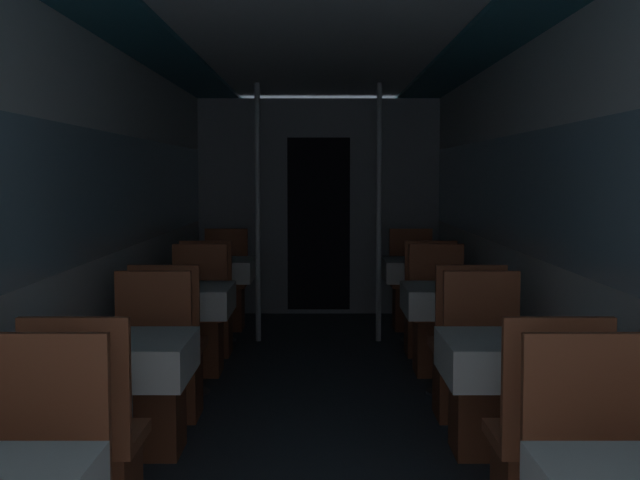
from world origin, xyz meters
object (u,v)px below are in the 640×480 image
Objects in this scene: dining_table_right_3 at (418,273)px; support_pole_right_3 at (378,213)px; chair_left_near_2 at (168,370)px; chair_right_far_2 at (437,333)px; chair_right_far_1 at (484,397)px; chair_right_near_1 at (543,476)px; chair_left_near_3 at (207,319)px; chair_right_far_3 at (411,298)px; chair_left_far_2 at (196,333)px; dining_table_left_1 at (120,363)px; chair_right_near_2 at (464,370)px; chair_left_near_1 at (87,476)px; chair_left_far_1 at (147,397)px; dining_table_left_3 at (216,273)px; chair_left_far_3 at (223,298)px; dining_table_right_1 at (510,363)px; chair_right_near_3 at (426,319)px; support_pole_left_3 at (256,213)px; dining_table_left_2 at (183,304)px; dining_table_right_2 at (450,304)px.

support_pole_right_3 is (-0.35, 0.00, 0.51)m from dining_table_right_3.
chair_left_near_2 is 2.12m from chair_right_far_2.
chair_right_near_1 is at bearing 90.00° from chair_right_far_1.
chair_right_far_3 is (1.74, 1.20, 0.00)m from chair_left_near_3.
chair_left_far_2 is at bearing -138.31° from support_pole_right_3.
chair_right_far_2 is at bearing 54.52° from dining_table_left_1.
chair_right_near_2 is at bearing 90.00° from chair_right_far_2.
chair_left_far_2 is 1.00× the size of chair_right_near_2.
chair_left_near_1 is 1.31× the size of dining_table_right_3.
chair_left_far_1 and chair_right_near_1 have the same top height.
chair_left_near_2 is 1.20m from chair_left_far_2.
dining_table_left_3 is 0.77× the size of chair_right_near_1.
chair_left_far_3 reaches higher than dining_table_right_1.
chair_right_far_1 is at bearing 90.00° from chair_right_far_3.
chair_right_far_3 is at bearing -90.00° from chair_right_far_2.
chair_left_far_1 is 1.00× the size of chair_left_far_2.
dining_table_left_3 is 2.16m from chair_right_far_2.
chair_right_far_3 is (1.74, 0.00, 0.00)m from chair_left_far_3.
dining_table_left_1 is at bearing -90.00° from dining_table_left_3.
chair_right_near_3 is at bearing 90.00° from chair_right_near_2.
chair_right_near_2 reaches higher than dining_table_right_1.
support_pole_right_3 is (1.39, 3.07, 0.81)m from chair_left_far_1.
chair_left_near_2 is at bearing 90.00° from chair_left_far_3.
chair_left_far_1 is at bearing 90.00° from dining_table_left_1.
chair_right_near_1 is (1.39, -4.28, -0.81)m from support_pole_left_3.
chair_right_far_1 is 1.00× the size of chair_right_near_2.
support_pole_right_3 reaches higher than chair_left_near_1.
chair_right_far_1 is at bearing -35.39° from dining_table_left_2.
chair_right_far_1 is 1.31× the size of dining_table_right_2.
dining_table_left_3 is (0.00, 3.68, 0.00)m from dining_table_left_1.
chair_right_near_2 is (1.74, -1.20, 0.00)m from chair_left_far_2.
dining_table_left_3 is at bearing 90.00° from dining_table_left_1.
chair_right_far_1 is 1.00× the size of chair_right_far_2.
chair_right_far_1 is (1.39, -3.07, -0.81)m from support_pole_left_3.
chair_left_near_3 is (0.00, 1.24, -0.30)m from dining_table_left_2.
chair_right_near_1 and chair_right_near_3 have the same top height.
chair_left_near_3 is (0.00, 1.84, 0.00)m from chair_left_near_2.
dining_table_left_2 is (0.00, 2.44, 0.30)m from chair_left_near_1.
chair_left_near_1 is 4.29m from dining_table_left_3.
chair_right_far_1 is 0.42× the size of support_pole_right_3.
dining_table_left_3 is at bearing 90.00° from chair_left_near_1.
support_pole_left_3 is 2.39× the size of chair_right_near_3.
chair_left_near_2 and chair_left_far_2 have the same top height.
dining_table_left_3 is at bearing 115.32° from dining_table_right_1.
support_pole_right_3 reaches higher than dining_table_left_2.
chair_right_far_2 is 0.42× the size of support_pole_right_3.
dining_table_right_1 is 0.77× the size of chair_right_near_3.
dining_table_left_3 is at bearing -180.00° from support_pole_left_3.
chair_left_near_3 is 2.12m from chair_right_far_3.
chair_right_near_1 reaches higher than dining_table_right_3.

